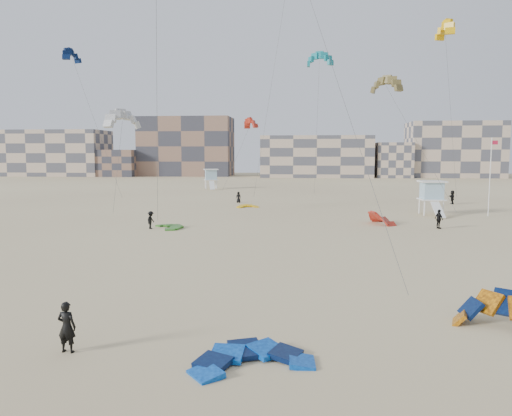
# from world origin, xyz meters

# --- Properties ---
(ground) EXTENTS (320.00, 320.00, 0.00)m
(ground) POSITION_xyz_m (0.00, 0.00, 0.00)
(ground) COLOR beige
(ground) RESTS_ON ground
(kite_ground_blue) EXTENTS (4.98, 5.10, 1.32)m
(kite_ground_blue) POSITION_xyz_m (4.85, -3.55, 0.00)
(kite_ground_blue) COLOR blue
(kite_ground_blue) RESTS_ON ground
(kite_ground_orange) EXTENTS (5.14, 5.14, 3.73)m
(kite_ground_orange) POSITION_xyz_m (14.47, 0.69, 0.00)
(kite_ground_orange) COLOR orange
(kite_ground_orange) RESTS_ON ground
(kite_ground_green) EXTENTS (4.59, 4.52, 0.60)m
(kite_ground_green) POSITION_xyz_m (-6.12, 26.12, 0.00)
(kite_ground_green) COLOR #327C23
(kite_ground_green) RESTS_ON ground
(kite_ground_red_far) EXTENTS (4.67, 4.60, 3.69)m
(kite_ground_red_far) POSITION_xyz_m (14.28, 30.82, 0.00)
(kite_ground_red_far) COLOR red
(kite_ground_red_far) RESTS_ON ground
(kite_ground_yellow) EXTENTS (3.43, 3.53, 1.02)m
(kite_ground_yellow) POSITION_xyz_m (-0.76, 44.76, 0.00)
(kite_ground_yellow) COLOR yellow
(kite_ground_yellow) RESTS_ON ground
(kitesurfer_main) EXTENTS (0.71, 0.49, 1.85)m
(kitesurfer_main) POSITION_xyz_m (-1.79, -3.13, 0.93)
(kitesurfer_main) COLOR black
(kitesurfer_main) RESTS_ON ground
(kitesurfer_c) EXTENTS (0.79, 1.16, 1.66)m
(kitesurfer_c) POSITION_xyz_m (-7.68, 25.44, 0.83)
(kitesurfer_c) COLOR black
(kitesurfer_c) RESTS_ON ground
(kitesurfer_d) EXTENTS (0.83, 1.15, 1.81)m
(kitesurfer_d) POSITION_xyz_m (19.14, 28.17, 0.91)
(kitesurfer_d) COLOR black
(kitesurfer_d) RESTS_ON ground
(kitesurfer_e) EXTENTS (0.79, 0.53, 1.57)m
(kitesurfer_e) POSITION_xyz_m (-2.77, 50.67, 0.78)
(kitesurfer_e) COLOR black
(kitesurfer_e) RESTS_ON ground
(kitesurfer_f) EXTENTS (0.63, 1.78, 1.89)m
(kitesurfer_f) POSITION_xyz_m (27.06, 51.78, 0.95)
(kitesurfer_f) COLOR black
(kitesurfer_f) RESTS_ON ground
(kite_fly_grey) EXTENTS (5.80, 8.65, 11.29)m
(kite_fly_grey) POSITION_xyz_m (-13.64, 34.87, 10.61)
(kite_fly_grey) COLOR silver
(kite_fly_grey) RESTS_ON ground
(kite_fly_olive) EXTENTS (8.82, 9.81, 15.10)m
(kite_fly_olive) POSITION_xyz_m (15.81, 40.20, 14.74)
(kite_fly_olive) COLOR brown
(kite_fly_olive) RESTS_ON ground
(kite_fly_yellow) EXTENTS (5.88, 7.27, 22.55)m
(kite_fly_yellow) POSITION_xyz_m (23.98, 47.17, 22.34)
(kite_fly_yellow) COLOR yellow
(kite_fly_yellow) RESTS_ON ground
(kite_fly_navy) EXTENTS (7.50, 3.47, 19.72)m
(kite_fly_navy) POSITION_xyz_m (-23.74, 44.37, 19.53)
(kite_fly_navy) COLOR #061D48
(kite_fly_navy) RESTS_ON ground
(kite_fly_teal_b) EXTENTS (4.83, 4.65, 20.96)m
(kite_fly_teal_b) POSITION_xyz_m (8.62, 57.61, 20.83)
(kite_fly_teal_b) COLOR teal
(kite_fly_teal_b) RESTS_ON ground
(kite_fly_red) EXTENTS (6.19, 9.81, 12.33)m
(kite_fly_red) POSITION_xyz_m (-2.71, 66.53, 12.00)
(kite_fly_red) COLOR red
(kite_fly_red) RESTS_ON ground
(lifeguard_tower_near) EXTENTS (2.88, 5.37, 3.89)m
(lifeguard_tower_near) POSITION_xyz_m (21.09, 39.05, 1.93)
(lifeguard_tower_near) COLOR white
(lifeguard_tower_near) RESTS_ON ground
(lifeguard_tower_far) EXTENTS (3.39, 5.70, 3.91)m
(lifeguard_tower_far) POSITION_xyz_m (-11.82, 77.73, 1.94)
(lifeguard_tower_far) COLOR white
(lifeguard_tower_far) RESTS_ON ground
(flagpole) EXTENTS (0.71, 0.11, 8.75)m
(flagpole) POSITION_xyz_m (27.14, 38.22, 4.58)
(flagpole) COLOR white
(flagpole) RESTS_ON ground
(condo_west_a) EXTENTS (30.00, 15.00, 14.00)m
(condo_west_a) POSITION_xyz_m (-70.00, 130.00, 7.00)
(condo_west_a) COLOR #C2A98E
(condo_west_a) RESTS_ON ground
(condo_west_b) EXTENTS (28.00, 14.00, 18.00)m
(condo_west_b) POSITION_xyz_m (-30.00, 134.00, 9.00)
(condo_west_b) COLOR #81604E
(condo_west_b) RESTS_ON ground
(condo_mid) EXTENTS (32.00, 16.00, 12.00)m
(condo_mid) POSITION_xyz_m (10.00, 130.00, 6.00)
(condo_mid) COLOR #C2A98E
(condo_mid) RESTS_ON ground
(condo_east) EXTENTS (26.00, 14.00, 16.00)m
(condo_east) POSITION_xyz_m (50.00, 132.00, 8.00)
(condo_east) COLOR #C2A98E
(condo_east) RESTS_ON ground
(condo_fill_left) EXTENTS (12.00, 10.00, 8.00)m
(condo_fill_left) POSITION_xyz_m (-50.00, 128.00, 4.00)
(condo_fill_left) COLOR #81604E
(condo_fill_left) RESTS_ON ground
(condo_fill_right) EXTENTS (10.00, 10.00, 10.00)m
(condo_fill_right) POSITION_xyz_m (32.00, 128.00, 5.00)
(condo_fill_right) COLOR #C2A98E
(condo_fill_right) RESTS_ON ground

